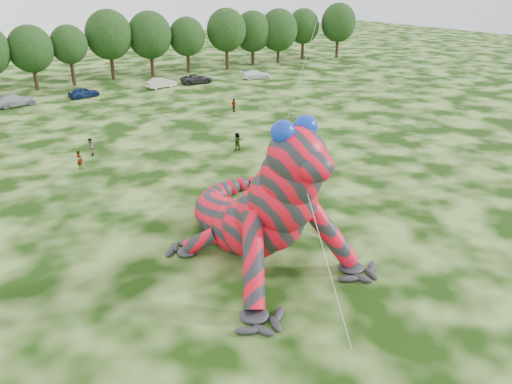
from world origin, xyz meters
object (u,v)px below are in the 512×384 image
object	(u,v)px
car_4	(84,92)
spectator_3	(234,105)
tree_11	(150,44)
tree_14	(253,38)
tree_8	(32,58)
spectator_1	(90,147)
tree_17	(338,31)
spectator_5	(237,141)
car_3	(15,100)
tree_10	(110,45)
inflatable_gecko	(240,179)
tree_15	(278,36)
tree_13	(227,39)
tree_9	(70,56)
tree_16	(303,34)
spectator_0	(80,160)
car_5	(161,83)
car_7	(256,74)
tree_12	(187,45)
car_6	(197,79)

from	to	relation	value
car_4	spectator_3	world-z (taller)	spectator_3
tree_11	tree_14	xyz separation A→B (m)	(19.68, 0.53, -0.33)
tree_8	spectator_1	world-z (taller)	tree_8
tree_17	spectator_1	xyz separation A→B (m)	(-58.06, -32.14, -4.34)
spectator_5	car_3	bearing A→B (deg)	-67.23
tree_8	tree_14	distance (m)	37.72
tree_10	spectator_1	xyz separation A→B (m)	(-13.51, -34.06, -4.44)
tree_8	tree_11	xyz separation A→B (m)	(18.00, 1.21, 0.56)
tree_8	spectator_1	xyz separation A→B (m)	(-1.89, -32.47, -3.66)
spectator_1	car_4	bearing A→B (deg)	-178.42
inflatable_gecko	tree_8	distance (m)	54.27
tree_8	tree_15	world-z (taller)	tree_15
tree_17	car_4	distance (m)	52.76
tree_13	car_4	world-z (taller)	tree_13
tree_9	spectator_5	xyz separation A→B (m)	(4.74, -38.72, -3.51)
car_4	tree_13	bearing A→B (deg)	-82.98
tree_16	spectator_0	distance (m)	65.44
tree_15	spectator_5	bearing A→B (deg)	-129.85
car_5	car_7	size ratio (longest dim) A/B	0.93
tree_15	car_5	distance (m)	29.09
tree_12	car_5	world-z (taller)	tree_12
spectator_1	tree_9	bearing A→B (deg)	-176.45
tree_11	car_5	size ratio (longest dim) A/B	2.30
tree_13	car_4	distance (m)	28.79
tree_14	spectator_0	distance (m)	55.68
tree_11	spectator_3	world-z (taller)	tree_11
tree_9	car_6	distance (m)	18.42
tree_11	tree_15	bearing A→B (deg)	-0.98
car_4	spectator_1	bearing A→B (deg)	155.13
tree_15	car_4	xyz separation A→B (m)	(-38.46, -9.24, -4.13)
spectator_5	spectator_3	xyz separation A→B (m)	(7.07, 12.44, -0.05)
tree_16	car_3	xyz separation A→B (m)	(-53.95, -11.03, -3.95)
car_4	car_5	distance (m)	11.13
inflatable_gecko	tree_9	bearing A→B (deg)	79.97
tree_15	car_7	distance (m)	16.68
tree_8	tree_12	xyz separation A→B (m)	(24.23, 0.75, 0.01)
tree_11	tree_17	xyz separation A→B (m)	(38.16, -1.53, 0.11)
tree_10	tree_15	bearing A→B (deg)	-1.49
tree_13	spectator_5	xyz separation A→B (m)	(-21.32, -38.50, -4.23)
tree_10	tree_13	world-z (taller)	tree_10
inflatable_gecko	spectator_0	xyz separation A→B (m)	(-4.28, 18.90, -3.69)
tree_17	spectator_0	xyz separation A→B (m)	(-59.81, -35.05, -4.33)
car_3	spectator_3	xyz separation A→B (m)	(21.38, -17.27, 0.04)
car_7	spectator_0	world-z (taller)	spectator_0
tree_9	tree_14	bearing A→B (deg)	2.43
tree_11	tree_14	size ratio (longest dim) A/B	1.07
tree_13	tree_9	bearing A→B (deg)	179.52
tree_11	car_3	distance (m)	24.75
tree_13	tree_17	size ratio (longest dim) A/B	0.98
inflatable_gecko	tree_9	xyz separation A→B (m)	(4.65, 54.63, -0.17)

